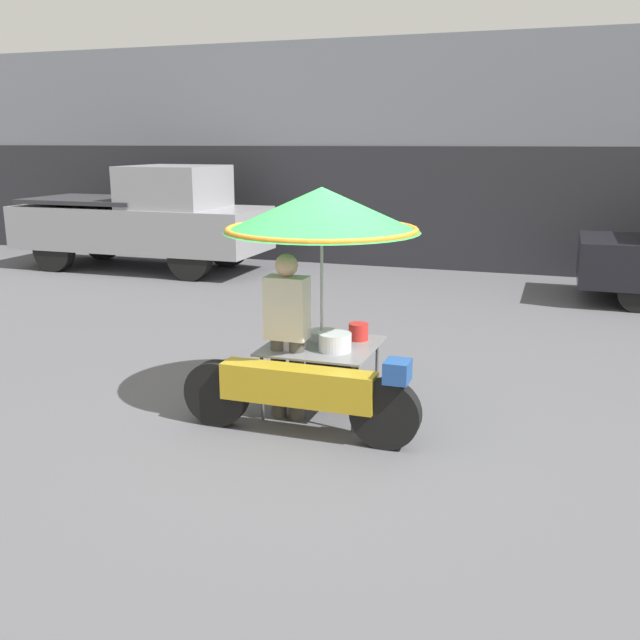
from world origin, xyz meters
TOP-DOWN VIEW (x-y plane):
  - ground_plane at (0.00, 0.00)m, footprint 36.00×36.00m
  - shopfront_building at (0.00, 9.34)m, footprint 28.00×2.06m
  - vendor_motorcycle_cart at (-0.11, 0.20)m, footprint 2.14×1.78m
  - vendor_person at (-0.35, 0.00)m, footprint 0.38×0.22m
  - pickup_truck at (-5.85, 6.48)m, footprint 5.00×1.86m

SIDE VIEW (x-z plane):
  - ground_plane at x=0.00m, z-range 0.00..0.00m
  - vendor_person at x=-0.35m, z-range 0.09..1.62m
  - pickup_truck at x=-5.85m, z-range -0.03..2.02m
  - vendor_motorcycle_cart at x=-0.11m, z-range 0.57..2.67m
  - shopfront_building at x=0.00m, z-range -0.01..4.44m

